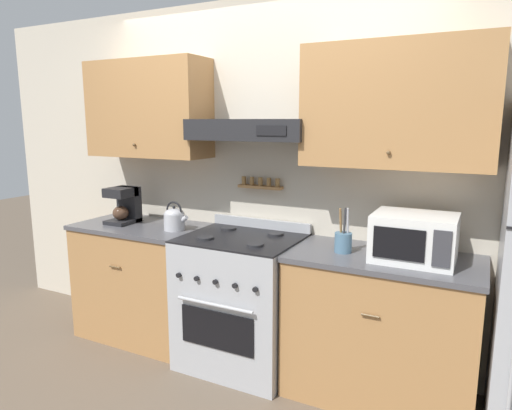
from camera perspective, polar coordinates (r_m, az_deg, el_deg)
The scene contains 9 objects.
ground_plane at distance 3.25m, azimuth -4.34°, elevation -21.10°, with size 16.00×16.00×0.00m, color brown.
wall_back at distance 3.28m, azimuth 1.00°, elevation 6.00°, with size 5.20×0.46×2.55m.
counter_left at distance 3.78m, azimuth -13.77°, elevation -9.09°, with size 1.02×0.63×0.91m.
counter_right at distance 2.99m, azimuth 15.32°, elevation -14.53°, with size 1.12×0.63×0.91m.
stove_range at distance 3.26m, azimuth -1.83°, elevation -11.85°, with size 0.78×0.69×0.99m.
tea_kettle at distance 3.40m, azimuth -10.16°, elevation -1.67°, with size 0.20×0.15×0.21m.
coffee_maker at distance 3.73m, azimuth -16.10°, elevation 0.04°, with size 0.19×0.24×0.28m.
microwave at distance 2.76m, azimuth 19.17°, elevation -3.86°, with size 0.45×0.37×0.27m.
utensil_crock at distance 2.84m, azimuth 10.85°, elevation -4.46°, with size 0.11×0.11×0.28m.
Camera 1 is at (1.46, -2.36, 1.70)m, focal length 32.00 mm.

